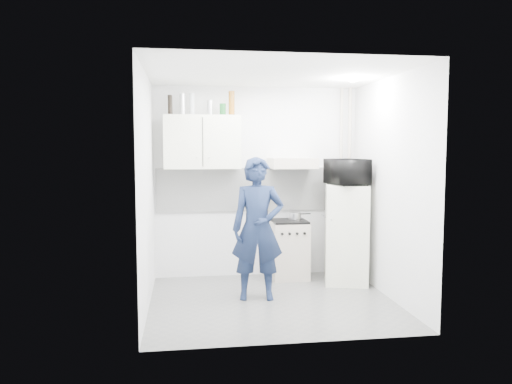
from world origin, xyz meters
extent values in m
plane|color=#585858|center=(0.00, 0.00, 0.00)|extent=(2.80, 2.80, 0.00)
plane|color=white|center=(0.00, 0.00, 2.60)|extent=(2.80, 2.80, 0.00)
plane|color=silver|center=(0.00, 1.25, 1.30)|extent=(2.80, 0.00, 2.80)
plane|color=silver|center=(-1.40, 0.00, 1.30)|extent=(0.00, 2.60, 2.60)
plane|color=silver|center=(1.40, 0.00, 1.30)|extent=(0.00, 2.60, 2.60)
imported|color=#14203C|center=(-0.15, 0.14, 0.83)|extent=(0.65, 0.46, 1.67)
cube|color=beige|center=(0.41, 1.00, 0.38)|extent=(0.48, 0.48, 0.77)
cube|color=white|center=(1.10, 0.65, 0.65)|extent=(0.65, 0.65, 1.30)
cube|color=black|center=(0.41, 1.00, 0.78)|extent=(0.46, 0.46, 0.03)
cylinder|color=silver|center=(0.50, 1.05, 0.85)|extent=(0.17, 0.17, 0.09)
imported|color=black|center=(1.10, 0.65, 1.46)|extent=(0.66, 0.49, 0.33)
cylinder|color=black|center=(-1.16, 1.07, 2.33)|extent=(0.06, 0.06, 0.26)
cylinder|color=silver|center=(-1.00, 1.07, 2.34)|extent=(0.07, 0.07, 0.28)
cylinder|color=#B2B7BC|center=(-0.88, 1.07, 2.34)|extent=(0.07, 0.07, 0.28)
cylinder|color=silver|center=(-0.65, 1.07, 2.30)|extent=(0.08, 0.08, 0.20)
cylinder|color=#144C1E|center=(-0.48, 1.07, 2.28)|extent=(0.08, 0.08, 0.16)
cylinder|color=brown|center=(-0.36, 1.07, 2.36)|extent=(0.08, 0.08, 0.32)
cube|color=white|center=(-0.75, 1.07, 1.85)|extent=(1.00, 0.35, 0.70)
cube|color=beige|center=(0.45, 1.00, 1.57)|extent=(0.60, 0.50, 0.14)
cube|color=white|center=(0.00, 1.24, 1.20)|extent=(2.74, 0.03, 0.60)
cylinder|color=beige|center=(1.30, 1.17, 1.30)|extent=(0.05, 0.05, 2.60)
cylinder|color=beige|center=(1.18, 1.17, 1.30)|extent=(0.04, 0.04, 2.60)
cylinder|color=white|center=(1.00, 0.20, 2.57)|extent=(0.10, 0.10, 0.02)
camera|label=1|loc=(-0.99, -5.56, 1.78)|focal=35.00mm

